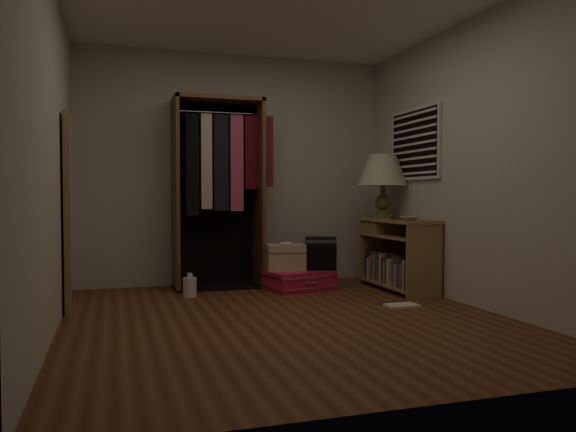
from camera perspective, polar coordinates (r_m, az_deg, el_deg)
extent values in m
plane|color=#5B321A|center=(4.62, -0.04, -10.41)|extent=(4.00, 4.00, 0.00)
cube|color=beige|center=(6.45, -5.35, 4.72)|extent=(3.50, 0.02, 2.60)
cube|color=beige|center=(2.68, 12.92, 8.53)|extent=(3.50, 0.02, 2.60)
cube|color=beige|center=(5.31, 18.38, 5.22)|extent=(0.02, 4.00, 2.60)
cube|color=beige|center=(4.33, -22.84, 5.92)|extent=(0.02, 4.00, 2.60)
cube|color=white|center=(6.16, 12.77, 7.15)|extent=(0.03, 0.96, 0.76)
cube|color=black|center=(6.15, 12.76, 7.15)|extent=(0.03, 0.90, 0.70)
cube|color=white|center=(6.13, 12.60, 4.26)|extent=(0.01, 0.88, 0.02)
cube|color=white|center=(6.13, 12.61, 4.99)|extent=(0.01, 0.88, 0.02)
cube|color=white|center=(6.13, 12.61, 5.71)|extent=(0.01, 0.88, 0.02)
cube|color=white|center=(6.14, 12.62, 6.44)|extent=(0.01, 0.88, 0.02)
cube|color=white|center=(6.15, 12.62, 7.16)|extent=(0.01, 0.88, 0.02)
cube|color=white|center=(6.15, 12.63, 7.88)|extent=(0.01, 0.88, 0.02)
cube|color=white|center=(6.16, 12.64, 8.60)|extent=(0.01, 0.88, 0.02)
cube|color=white|center=(6.17, 12.64, 9.32)|extent=(0.01, 0.88, 0.02)
cube|color=white|center=(6.18, 12.65, 10.03)|extent=(0.01, 0.88, 0.02)
cube|color=#99764A|center=(5.61, 13.74, -4.38)|extent=(0.40, 0.03, 0.75)
cube|color=#99764A|center=(6.54, 8.89, -3.44)|extent=(0.40, 0.03, 0.75)
cube|color=#99764A|center=(6.11, 11.11, -6.82)|extent=(0.40, 1.04, 0.03)
cube|color=#99764A|center=(6.05, 11.14, -2.04)|extent=(0.40, 1.04, 0.03)
cube|color=#99764A|center=(6.04, 11.15, -0.48)|extent=(0.42, 1.12, 0.03)
cube|color=brown|center=(6.16, 12.69, -3.80)|extent=(0.02, 1.10, 0.75)
cube|color=#99764A|center=(6.33, 9.64, -1.17)|extent=(0.36, 0.38, 0.13)
cube|color=gray|center=(5.65, 12.85, -6.15)|extent=(0.21, 0.03, 0.24)
cube|color=#4C3833|center=(5.66, 12.53, -6.16)|extent=(0.17, 0.03, 0.24)
cube|color=#B7AD99|center=(5.69, 12.31, -5.83)|extent=(0.17, 0.03, 0.29)
cube|color=brown|center=(5.76, 12.27, -5.97)|extent=(0.22, 0.05, 0.25)
cube|color=#3F4C59|center=(5.80, 11.96, -5.75)|extent=(0.22, 0.04, 0.28)
cube|color=gray|center=(5.85, 11.65, -5.94)|extent=(0.20, 0.05, 0.23)
cube|color=#59594C|center=(5.88, 11.36, -5.47)|extent=(0.19, 0.03, 0.31)
cube|color=#B2724C|center=(5.92, 11.10, -5.72)|extent=(0.18, 0.05, 0.25)
cube|color=beige|center=(5.97, 10.74, -5.58)|extent=(0.16, 0.05, 0.27)
cube|color=#332D38|center=(6.02, 10.80, -5.28)|extent=(0.22, 0.03, 0.32)
cube|color=gray|center=(6.06, 10.58, -5.61)|extent=(0.21, 0.05, 0.24)
cube|color=#4C3833|center=(6.10, 10.31, -5.44)|extent=(0.20, 0.03, 0.26)
cube|color=#B7AD99|center=(6.14, 10.16, -5.17)|extent=(0.21, 0.04, 0.31)
cube|color=brown|center=(6.19, 9.92, -5.39)|extent=(0.21, 0.05, 0.25)
cube|color=#3F4C59|center=(6.23, 9.70, -5.28)|extent=(0.21, 0.03, 0.26)
cube|color=gray|center=(6.26, 9.39, -5.17)|extent=(0.18, 0.04, 0.28)
cube|color=#59594C|center=(6.30, 9.15, -4.95)|extent=(0.17, 0.04, 0.32)
cube|color=#B2724C|center=(6.36, 9.10, -5.15)|extent=(0.21, 0.04, 0.26)
cube|color=beige|center=(6.40, 8.75, -5.26)|extent=(0.17, 0.04, 0.22)
cube|color=#332D38|center=(6.44, 8.54, -4.78)|extent=(0.17, 0.04, 0.32)
cube|color=brown|center=(6.08, -11.35, 2.27)|extent=(0.04, 0.50, 2.05)
cube|color=brown|center=(6.24, -3.00, 2.30)|extent=(0.04, 0.50, 2.05)
cube|color=brown|center=(6.23, -7.16, 11.57)|extent=(0.95, 0.50, 0.04)
cube|color=black|center=(6.37, -7.49, 2.28)|extent=(0.95, 0.02, 2.05)
cube|color=black|center=(6.22, -7.08, -7.10)|extent=(0.95, 0.50, 0.02)
cylinder|color=silver|center=(6.21, -7.15, 10.39)|extent=(0.87, 0.02, 0.02)
cube|color=black|center=(6.09, -9.74, 5.13)|extent=(0.14, 0.11, 1.09)
cube|color=beige|center=(6.11, -8.36, 5.46)|extent=(0.12, 0.15, 1.01)
cube|color=black|center=(6.14, -6.90, 5.37)|extent=(0.16, 0.15, 1.03)
cube|color=#BF4C72|center=(6.17, -5.35, 5.33)|extent=(0.14, 0.16, 1.04)
cube|color=#590F19|center=(6.22, -3.81, 6.40)|extent=(0.16, 0.16, 0.80)
cube|color=maroon|center=(6.26, -2.31, 6.51)|extent=(0.14, 0.16, 0.77)
cube|color=#A3754F|center=(5.32, -21.26, 0.33)|extent=(0.05, 0.80, 1.70)
cube|color=white|center=(5.32, -20.95, 0.33)|extent=(0.01, 0.68, 1.58)
cube|color=#DD1B46|center=(6.00, 1.12, -6.51)|extent=(0.75, 0.61, 0.21)
cube|color=silver|center=(6.01, 1.12, -7.05)|extent=(0.77, 0.63, 0.01)
cube|color=silver|center=(5.99, 1.12, -5.98)|extent=(0.77, 0.63, 0.01)
cylinder|color=silver|center=(5.79, 2.38, -6.82)|extent=(0.15, 0.05, 0.02)
cube|color=#B9AB8D|center=(5.97, -0.26, -4.22)|extent=(0.43, 0.32, 0.27)
cube|color=brown|center=(5.97, -0.26, -3.67)|extent=(0.44, 0.33, 0.01)
cylinder|color=silver|center=(5.96, -0.26, -2.80)|extent=(0.12, 0.03, 0.02)
cube|color=black|center=(6.03, 3.33, -4.28)|extent=(0.38, 0.30, 0.25)
cylinder|color=black|center=(6.02, 3.33, -3.09)|extent=(0.38, 0.30, 0.21)
cylinder|color=#4F5A2B|center=(6.36, 9.59, -0.03)|extent=(0.29, 0.29, 0.04)
cylinder|color=#4F5A2B|center=(6.36, 9.60, 0.38)|extent=(0.17, 0.17, 0.05)
sphere|color=#4F5A2B|center=(6.36, 9.60, 1.39)|extent=(0.21, 0.21, 0.17)
cylinder|color=#4F5A2B|center=(6.36, 9.61, 2.62)|extent=(0.07, 0.07, 0.10)
cone|color=beige|center=(6.37, 9.62, 4.63)|extent=(0.69, 0.69, 0.34)
cone|color=beige|center=(6.37, 9.62, 4.63)|extent=(0.61, 0.61, 0.32)
cylinder|color=olive|center=(5.96, 11.58, -0.29)|extent=(0.33, 0.33, 0.02)
imported|color=#9DBD9E|center=(5.75, 12.19, -0.25)|extent=(0.18, 0.18, 0.04)
cylinder|color=white|center=(5.67, -9.94, -7.14)|extent=(0.15, 0.15, 0.19)
cylinder|color=white|center=(5.65, -9.95, -5.96)|extent=(0.06, 0.06, 0.04)
cube|color=#F1E6CB|center=(5.21, 11.36, -8.87)|extent=(0.30, 0.24, 0.02)
cube|color=black|center=(5.30, 10.82, -8.70)|extent=(0.29, 0.05, 0.03)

